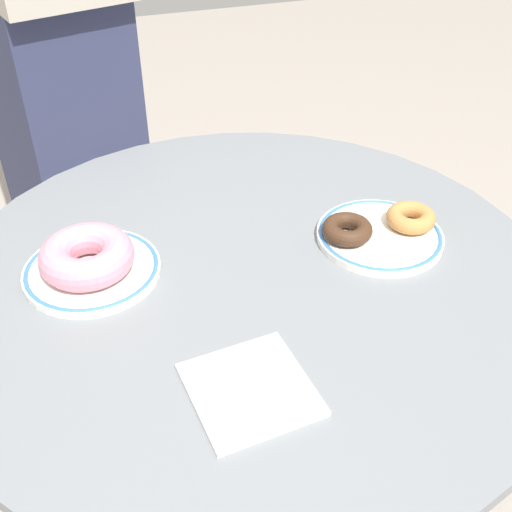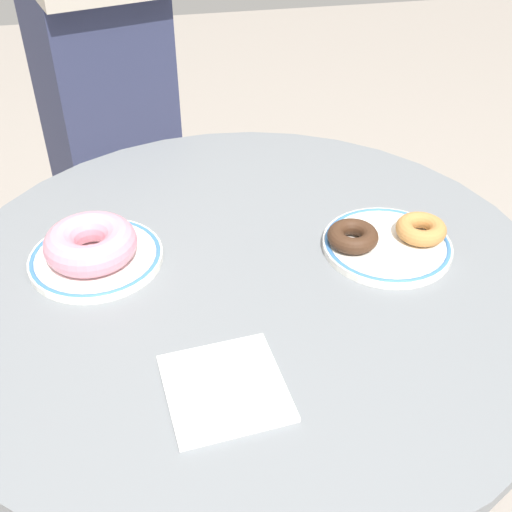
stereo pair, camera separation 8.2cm
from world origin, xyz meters
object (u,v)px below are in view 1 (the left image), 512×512
(cafe_table, at_px, (250,376))
(donut_chocolate, at_px, (347,229))
(donut_pink_frosted, at_px, (87,256))
(paper_napkin, at_px, (250,389))
(person_figure, at_px, (41,13))
(donut_old_fashioned, at_px, (411,218))
(plate_right, at_px, (380,236))
(plate_left, at_px, (92,270))

(cafe_table, bearing_deg, donut_chocolate, 6.01)
(donut_pink_frosted, relative_size, paper_napkin, 0.95)
(person_figure, bearing_deg, paper_napkin, -81.60)
(donut_pink_frosted, xyz_separation_m, person_figure, (0.01, 0.62, 0.12))
(donut_pink_frosted, bearing_deg, donut_old_fashioned, -5.18)
(donut_pink_frosted, xyz_separation_m, donut_old_fashioned, (0.43, -0.04, -0.01))
(plate_right, distance_m, paper_napkin, 0.32)
(plate_right, relative_size, paper_napkin, 1.38)
(paper_napkin, bearing_deg, person_figure, 98.40)
(plate_left, bearing_deg, person_figure, 89.72)
(donut_chocolate, relative_size, person_figure, 0.04)
(donut_pink_frosted, relative_size, donut_chocolate, 1.75)
(cafe_table, distance_m, plate_right, 0.28)
(plate_left, bearing_deg, cafe_table, -16.46)
(paper_napkin, bearing_deg, cafe_table, 72.56)
(cafe_table, height_order, plate_left, plate_left)
(paper_napkin, height_order, person_figure, person_figure)
(donut_pink_frosted, distance_m, donut_old_fashioned, 0.43)
(plate_right, xyz_separation_m, donut_chocolate, (-0.05, 0.01, 0.02))
(donut_pink_frosted, distance_m, donut_chocolate, 0.34)
(plate_left, bearing_deg, donut_old_fashioned, -5.76)
(donut_old_fashioned, height_order, paper_napkin, donut_old_fashioned)
(plate_left, height_order, donut_pink_frosted, donut_pink_frosted)
(cafe_table, relative_size, person_figure, 0.44)
(cafe_table, xyz_separation_m, paper_napkin, (-0.06, -0.19, 0.20))
(plate_right, relative_size, donut_chocolate, 2.55)
(donut_pink_frosted, distance_m, paper_napkin, 0.28)
(donut_chocolate, bearing_deg, donut_old_fashioned, -1.22)
(cafe_table, distance_m, donut_chocolate, 0.26)
(donut_old_fashioned, distance_m, donut_chocolate, 0.09)
(plate_right, relative_size, person_figure, 0.10)
(cafe_table, height_order, donut_old_fashioned, donut_old_fashioned)
(paper_napkin, bearing_deg, plate_left, 117.83)
(donut_old_fashioned, distance_m, paper_napkin, 0.36)
(plate_left, xyz_separation_m, donut_pink_frosted, (-0.00, -0.00, 0.03))
(paper_napkin, bearing_deg, donut_chocolate, 45.38)
(donut_pink_frosted, bearing_deg, paper_napkin, -61.21)
(donut_old_fashioned, xyz_separation_m, person_figure, (-0.43, 0.66, 0.13))
(cafe_table, bearing_deg, donut_pink_frosted, 164.92)
(cafe_table, height_order, donut_chocolate, donut_chocolate)
(paper_napkin, xyz_separation_m, person_figure, (-0.13, 0.86, 0.15))
(plate_right, height_order, paper_napkin, plate_right)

